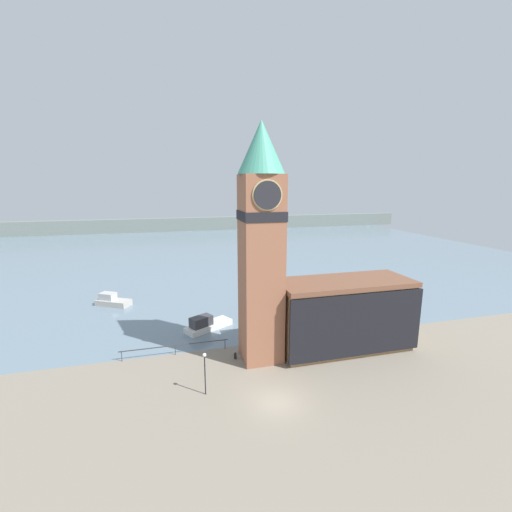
% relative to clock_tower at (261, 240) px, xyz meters
% --- Properties ---
extents(ground_plane, '(160.00, 160.00, 0.00)m').
position_rel_clock_tower_xyz_m(ground_plane, '(-0.74, -7.50, -12.20)').
color(ground_plane, gray).
extents(water, '(160.00, 120.00, 0.00)m').
position_rel_clock_tower_xyz_m(water, '(-0.74, 63.06, -12.20)').
color(water, slate).
rests_on(water, ground_plane).
extents(far_shoreline, '(180.00, 3.00, 5.00)m').
position_rel_clock_tower_xyz_m(far_shoreline, '(-0.74, 103.06, -9.70)').
color(far_shoreline, slate).
rests_on(far_shoreline, water).
extents(pier_railing, '(11.03, 0.08, 1.09)m').
position_rel_clock_tower_xyz_m(pier_railing, '(-8.43, 2.81, -11.24)').
color(pier_railing, '#333338').
rests_on(pier_railing, ground_plane).
extents(clock_tower, '(4.39, 4.39, 23.01)m').
position_rel_clock_tower_xyz_m(clock_tower, '(0.00, 0.00, 0.00)').
color(clock_tower, '#935B42').
rests_on(clock_tower, ground_plane).
extents(pier_building, '(14.38, 5.95, 7.53)m').
position_rel_clock_tower_xyz_m(pier_building, '(9.18, -0.10, -8.41)').
color(pier_building, '#9E754C').
rests_on(pier_building, ground_plane).
extents(boat_near, '(6.19, 4.64, 1.85)m').
position_rel_clock_tower_xyz_m(boat_near, '(-4.58, 8.36, -11.54)').
color(boat_near, silver).
rests_on(boat_near, water).
extents(boat_far, '(5.29, 4.28, 1.82)m').
position_rel_clock_tower_xyz_m(boat_far, '(-16.89, 20.64, -11.54)').
color(boat_far, '#B7B2A8').
rests_on(boat_far, water).
extents(mooring_bollard_near, '(0.29, 0.29, 0.67)m').
position_rel_clock_tower_xyz_m(mooring_bollard_near, '(-2.57, 0.44, -11.84)').
color(mooring_bollard_near, black).
rests_on(mooring_bollard_near, ground_plane).
extents(mooring_bollard_far, '(0.36, 0.36, 0.65)m').
position_rel_clock_tower_xyz_m(mooring_bollard_far, '(-1.57, -0.80, -11.86)').
color(mooring_bollard_far, black).
rests_on(mooring_bollard_far, ground_plane).
extents(lamp_post, '(0.32, 0.32, 3.75)m').
position_rel_clock_tower_xyz_m(lamp_post, '(-6.20, -4.84, -9.56)').
color(lamp_post, black).
rests_on(lamp_post, ground_plane).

